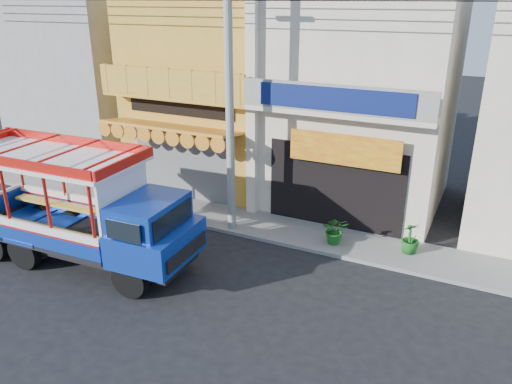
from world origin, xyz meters
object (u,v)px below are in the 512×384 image
utility_pole (233,81)px  green_sign (101,178)px  songthaew_truck (91,212)px  potted_plant_a (335,230)px  potted_plant_c (411,238)px

utility_pole → green_sign: size_ratio=27.75×
utility_pole → songthaew_truck: 5.69m
potted_plant_a → potted_plant_c: 2.26m
utility_pole → green_sign: (-6.75, 1.00, -4.49)m
utility_pole → songthaew_truck: (-2.64, -3.76, -3.36)m
green_sign → potted_plant_c: bearing=-0.8°
utility_pole → potted_plant_c: bearing=8.5°
utility_pole → green_sign: utility_pole is taller
utility_pole → potted_plant_a: 5.58m
utility_pole → potted_plant_a: bearing=7.4°
potted_plant_c → potted_plant_a: bearing=-37.4°
songthaew_truck → potted_plant_c: (8.19, 4.59, -1.06)m
green_sign → potted_plant_a: size_ratio=1.11×
songthaew_truck → green_sign: bearing=130.8°
potted_plant_a → green_sign: bearing=157.1°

